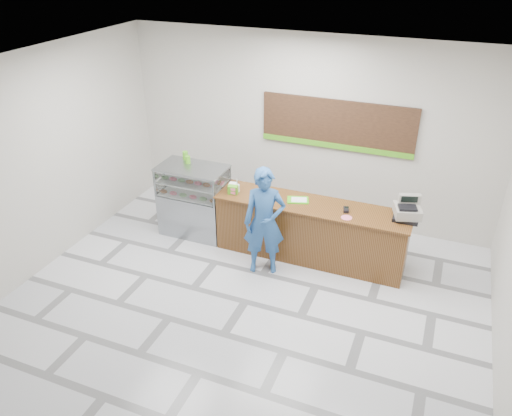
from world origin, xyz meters
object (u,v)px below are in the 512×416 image
at_px(cash_register, 407,211).
at_px(customer, 264,222).
at_px(sales_counter, 310,231).
at_px(display_case, 194,200).
at_px(serving_tray, 298,200).

distance_m(cash_register, customer, 2.24).
bearing_deg(customer, sales_counter, 27.51).
xyz_separation_m(display_case, customer, (1.63, -0.64, 0.24)).
xyz_separation_m(cash_register, customer, (-2.09, -0.74, -0.26)).
bearing_deg(cash_register, customer, -177.29).
relative_size(sales_counter, display_case, 2.45).
bearing_deg(sales_counter, serving_tray, 170.66).
relative_size(sales_counter, customer, 1.78).
bearing_deg(cash_register, sales_counter, 167.27).
xyz_separation_m(display_case, serving_tray, (1.96, 0.04, 0.36)).
bearing_deg(serving_tray, display_case, 163.02).
distance_m(sales_counter, cash_register, 1.64).
distance_m(sales_counter, customer, 0.96).
relative_size(sales_counter, serving_tray, 7.86).
bearing_deg(display_case, serving_tray, 1.23).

